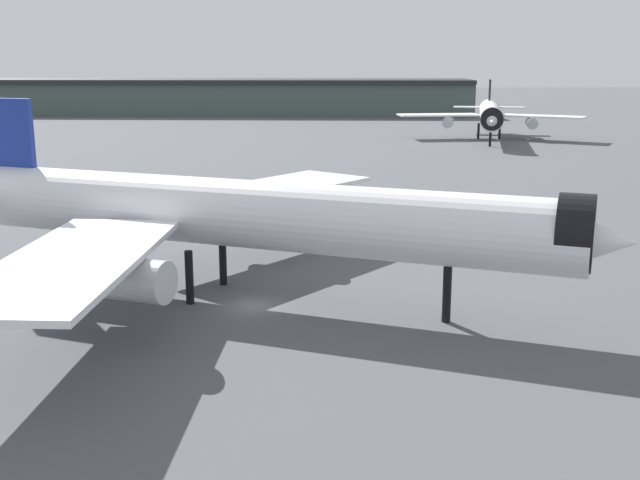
% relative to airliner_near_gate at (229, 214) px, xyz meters
% --- Properties ---
extents(ground, '(900.00, 900.00, 0.00)m').
position_rel_airliner_near_gate_xyz_m(ground, '(1.80, -2.36, -6.46)').
color(ground, '#4C4F54').
extents(airliner_near_gate, '(54.30, 48.70, 14.68)m').
position_rel_airliner_near_gate_xyz_m(airliner_near_gate, '(0.00, 0.00, 0.00)').
color(airliner_near_gate, white).
rests_on(airliner_near_gate, ground).
extents(airliner_far_taxiway, '(41.71, 46.46, 13.02)m').
position_rel_airliner_near_gate_xyz_m(airliner_far_taxiway, '(48.02, 116.76, -0.73)').
color(airliner_far_taxiway, white).
rests_on(airliner_far_taxiway, ground).
extents(terminal_building, '(199.86, 40.43, 21.10)m').
position_rel_airliner_near_gate_xyz_m(terminal_building, '(-40.00, 204.28, -0.55)').
color(terminal_building, '#475651').
rests_on(terminal_building, ground).
extents(service_truck_front, '(5.93, 3.82, 3.00)m').
position_rel_airliner_near_gate_xyz_m(service_truck_front, '(26.92, 21.63, -4.87)').
color(service_truck_front, black).
rests_on(service_truck_front, ground).
extents(traffic_cone_wingtip, '(0.64, 0.64, 0.80)m').
position_rel_airliner_near_gate_xyz_m(traffic_cone_wingtip, '(28.64, 15.88, -6.06)').
color(traffic_cone_wingtip, '#F2600C').
rests_on(traffic_cone_wingtip, ground).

